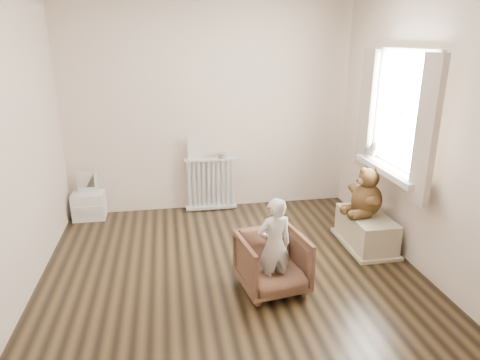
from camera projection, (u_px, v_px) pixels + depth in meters
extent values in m
cube|color=black|center=(233.00, 275.00, 4.08)|extent=(3.60, 3.60, 0.01)
cube|color=silver|center=(210.00, 109.00, 5.36)|extent=(3.60, 0.02, 2.60)
cube|color=silver|center=(291.00, 230.00, 1.99)|extent=(3.60, 0.02, 2.60)
cube|color=silver|center=(7.00, 151.00, 3.38)|extent=(0.02, 3.60, 2.60)
cube|color=silver|center=(423.00, 134.00, 3.97)|extent=(0.02, 3.60, 2.60)
cube|color=white|center=(404.00, 113.00, 4.19)|extent=(0.03, 0.90, 1.10)
cube|color=silver|center=(389.00, 170.00, 4.36)|extent=(0.22, 1.10, 0.06)
cube|color=#C2B19C|center=(427.00, 131.00, 3.66)|extent=(0.06, 0.26, 1.30)
cube|color=#C2B19C|center=(367.00, 110.00, 4.73)|extent=(0.06, 0.26, 1.30)
cube|color=silver|center=(211.00, 181.00, 5.53)|extent=(0.66, 0.12, 0.70)
cube|color=beige|center=(195.00, 148.00, 5.35)|extent=(0.18, 0.02, 0.30)
cylinder|color=#A59E8C|center=(222.00, 155.00, 5.44)|extent=(0.11, 0.11, 0.07)
cube|color=silver|center=(88.00, 197.00, 5.29)|extent=(0.39, 0.28, 0.61)
imported|color=brown|center=(272.00, 263.00, 3.78)|extent=(0.64, 0.66, 0.52)
imported|color=beige|center=(274.00, 245.00, 3.68)|extent=(0.35, 0.26, 0.87)
cube|color=beige|center=(366.00, 228.00, 4.61)|extent=(0.40, 0.76, 0.36)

